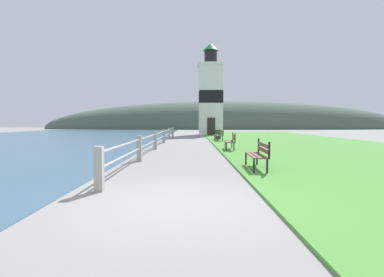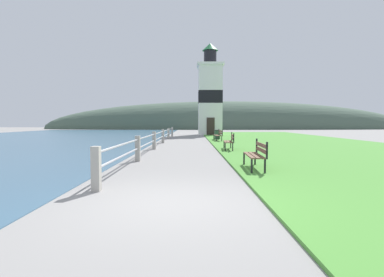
{
  "view_description": "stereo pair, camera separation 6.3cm",
  "coord_description": "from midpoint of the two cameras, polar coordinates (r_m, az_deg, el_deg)",
  "views": [
    {
      "loc": [
        0.36,
        -5.39,
        1.49
      ],
      "look_at": [
        0.39,
        16.27,
        0.3
      ],
      "focal_mm": 28.0,
      "sensor_mm": 36.0,
      "label": 1
    },
    {
      "loc": [
        0.42,
        -5.39,
        1.49
      ],
      "look_at": [
        0.39,
        16.27,
        0.3
      ],
      "focal_mm": 28.0,
      "sensor_mm": 36.0,
      "label": 2
    }
  ],
  "objects": [
    {
      "name": "distant_hillside",
      "position": [
        66.07,
        6.53,
        1.84
      ],
      "size": [
        80.0,
        16.0,
        12.0
      ],
      "color": "#475B4C",
      "rests_on": "ground_plane"
    },
    {
      "name": "park_bench_far",
      "position": [
        23.22,
        5.1,
        0.78
      ],
      "size": [
        0.57,
        1.84,
        0.94
      ],
      "rotation": [
        0.0,
        0.0,
        3.2
      ],
      "color": "brown",
      "rests_on": "ground_plane"
    },
    {
      "name": "trash_bin",
      "position": [
        25.13,
        4.82,
        0.7
      ],
      "size": [
        0.54,
        0.54,
        0.84
      ],
      "color": "#2D5138",
      "rests_on": "ground_plane"
    },
    {
      "name": "park_bench_midway",
      "position": [
        15.76,
        7.25,
        -0.35
      ],
      "size": [
        0.6,
        1.8,
        0.94
      ],
      "rotation": [
        0.0,
        0.0,
        3.07
      ],
      "color": "brown",
      "rests_on": "ground_plane"
    },
    {
      "name": "lighthouse",
      "position": [
        35.2,
        3.42,
        8.21
      ],
      "size": [
        3.07,
        3.07,
        10.58
      ],
      "color": "white",
      "rests_on": "ground_plane"
    },
    {
      "name": "seawall_railing",
      "position": [
        18.87,
        -6.28,
        0.33
      ],
      "size": [
        0.18,
        24.87,
        0.97
      ],
      "color": "#A8A399",
      "rests_on": "ground_plane"
    },
    {
      "name": "ground_plane",
      "position": [
        5.61,
        -4.16,
        -12.3
      ],
      "size": [
        160.0,
        160.0,
        0.0
      ],
      "primitive_type": "plane",
      "color": "gray"
    },
    {
      "name": "grass_verge",
      "position": [
        21.83,
        19.61,
        -0.87
      ],
      "size": [
        12.0,
        45.33,
        0.06
      ],
      "color": "#4C8E38",
      "rests_on": "ground_plane"
    },
    {
      "name": "park_bench_near",
      "position": [
        9.47,
        12.3,
        -2.71
      ],
      "size": [
        0.55,
        1.76,
        0.94
      ],
      "rotation": [
        0.0,
        0.0,
        3.1
      ],
      "color": "brown",
      "rests_on": "ground_plane"
    }
  ]
}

